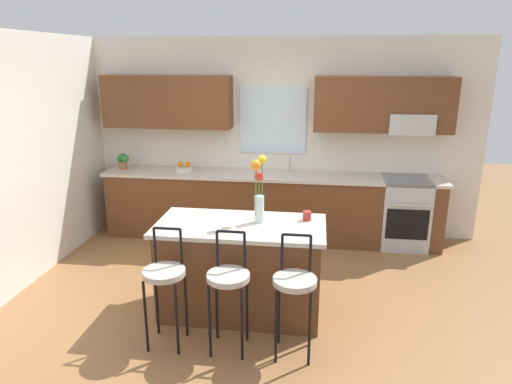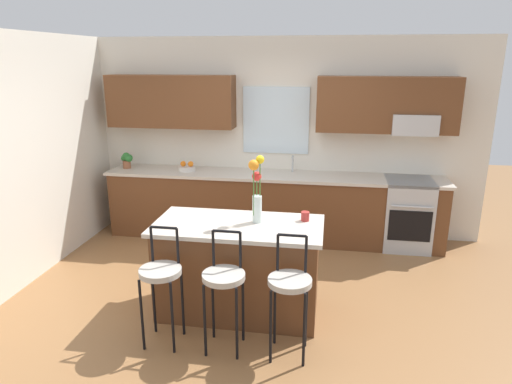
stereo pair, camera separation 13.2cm
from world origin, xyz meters
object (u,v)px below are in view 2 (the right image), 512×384
(bar_stool_middle, at_px, (224,281))
(mug_ceramic, at_px, (305,216))
(kitchen_island, at_px, (239,268))
(flower_vase, at_px, (257,188))
(fruit_bowl_oranges, at_px, (187,167))
(bar_stool_near, at_px, (161,276))
(potted_plant_small, at_px, (127,159))
(oven_range, at_px, (407,214))
(bar_stool_far, at_px, (290,286))

(bar_stool_middle, xyz_separation_m, mug_ceramic, (0.62, 0.80, 0.33))
(mug_ceramic, bearing_deg, bar_stool_middle, -127.79)
(kitchen_island, distance_m, flower_vase, 0.81)
(fruit_bowl_oranges, bearing_deg, bar_stool_near, -77.53)
(bar_stool_near, bearing_deg, potted_plant_small, 119.42)
(bar_stool_near, height_order, potted_plant_small, potted_plant_small)
(bar_stool_near, xyz_separation_m, flower_vase, (0.72, 0.68, 0.62))
(oven_range, height_order, flower_vase, flower_vase)
(oven_range, bearing_deg, potted_plant_small, 179.66)
(oven_range, distance_m, bar_stool_near, 3.50)
(bar_stool_far, bearing_deg, mug_ceramic, 85.13)
(flower_vase, relative_size, mug_ceramic, 7.19)
(oven_range, height_order, potted_plant_small, potted_plant_small)
(flower_vase, bearing_deg, potted_plant_small, 138.99)
(oven_range, xyz_separation_m, bar_stool_far, (-1.31, -2.54, 0.18))
(kitchen_island, relative_size, potted_plant_small, 7.11)
(oven_range, xyz_separation_m, bar_stool_middle, (-1.86, -2.54, 0.18))
(fruit_bowl_oranges, height_order, potted_plant_small, potted_plant_small)
(oven_range, relative_size, bar_stool_middle, 0.88)
(kitchen_island, bearing_deg, oven_range, 46.10)
(mug_ceramic, bearing_deg, oven_range, 54.59)
(bar_stool_far, relative_size, mug_ceramic, 11.58)
(oven_range, distance_m, potted_plant_small, 3.89)
(potted_plant_small, bearing_deg, oven_range, -0.34)
(oven_range, xyz_separation_m, potted_plant_small, (-3.85, 0.02, 0.59))
(fruit_bowl_oranges, bearing_deg, mug_ceramic, -45.51)
(oven_range, relative_size, fruit_bowl_oranges, 3.83)
(kitchen_island, height_order, potted_plant_small, potted_plant_small)
(bar_stool_far, xyz_separation_m, potted_plant_small, (-2.54, 2.56, 0.41))
(oven_range, height_order, bar_stool_far, bar_stool_far)
(kitchen_island, bearing_deg, potted_plant_small, 135.63)
(bar_stool_near, bearing_deg, fruit_bowl_oranges, 102.47)
(potted_plant_small, bearing_deg, bar_stool_near, -60.58)
(bar_stool_middle, height_order, flower_vase, flower_vase)
(bar_stool_far, height_order, potted_plant_small, potted_plant_small)
(bar_stool_near, xyz_separation_m, bar_stool_middle, (0.55, 0.00, 0.00))
(oven_range, distance_m, kitchen_island, 2.68)
(flower_vase, bearing_deg, bar_stool_far, -60.60)
(bar_stool_middle, bearing_deg, mug_ceramic, 52.21)
(mug_ceramic, relative_size, potted_plant_small, 0.40)
(bar_stool_near, bearing_deg, kitchen_island, 47.96)
(kitchen_island, distance_m, potted_plant_small, 2.85)
(bar_stool_middle, distance_m, potted_plant_small, 3.27)
(bar_stool_near, relative_size, bar_stool_middle, 1.00)
(kitchen_island, xyz_separation_m, fruit_bowl_oranges, (-1.12, 1.95, 0.50))
(bar_stool_near, xyz_separation_m, fruit_bowl_oranges, (-0.57, 2.56, 0.33))
(bar_stool_far, relative_size, fruit_bowl_oranges, 4.34)
(kitchen_island, height_order, bar_stool_middle, bar_stool_middle)
(bar_stool_far, bearing_deg, bar_stool_middle, 180.00)
(flower_vase, xyz_separation_m, potted_plant_small, (-2.16, 1.88, -0.21))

